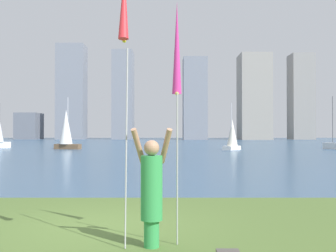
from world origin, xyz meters
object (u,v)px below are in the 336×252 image
object	(u,v)px
kite_flag_left	(123,12)
sailboat_6	(66,130)
kite_flag_right	(176,52)
sailboat_5	(332,145)
person	(151,188)
sailboat_0	(231,136)

from	to	relation	value
kite_flag_left	sailboat_6	size ratio (longest dim) A/B	0.79
kite_flag_left	sailboat_6	distance (m)	39.02
kite_flag_left	kite_flag_right	size ratio (longest dim) A/B	1.09
kite_flag_left	sailboat_5	bearing A→B (deg)	63.97
person	sailboat_0	world-z (taller)	sailboat_0
kite_flag_left	sailboat_0	bearing A→B (deg)	78.49
sailboat_6	kite_flag_right	bearing A→B (deg)	-73.34
person	sailboat_6	distance (m)	38.81
person	sailboat_6	bearing A→B (deg)	100.84
person	kite_flag_right	size ratio (longest dim) A/B	0.47
kite_flag_right	sailboat_0	xyz separation A→B (m)	(6.44, 35.12, -1.73)
person	kite_flag_right	bearing A→B (deg)	28.56
kite_flag_left	sailboat_0	size ratio (longest dim) A/B	0.91
kite_flag_left	sailboat_0	world-z (taller)	sailboat_0
person	sailboat_5	world-z (taller)	sailboat_5
kite_flag_left	sailboat_6	bearing A→B (deg)	105.24
person	sailboat_0	distance (m)	36.06
sailboat_5	sailboat_6	bearing A→B (deg)	179.81
kite_flag_left	sailboat_6	xyz separation A→B (m)	(-10.25, 37.61, -1.65)
sailboat_0	sailboat_6	size ratio (longest dim) A/B	0.87
person	sailboat_5	distance (m)	41.30
kite_flag_right	sailboat_0	bearing A→B (deg)	79.61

